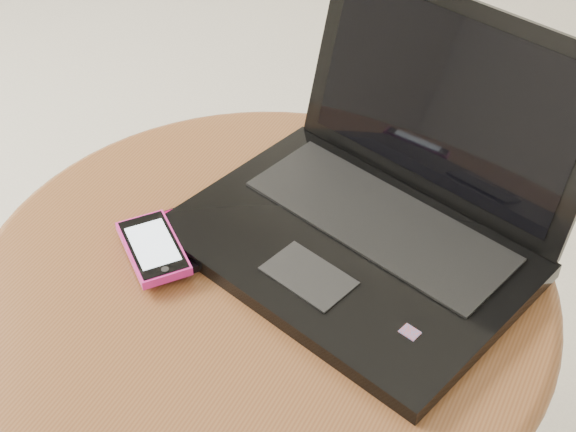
% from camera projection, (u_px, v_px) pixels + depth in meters
% --- Properties ---
extents(table, '(0.64, 0.64, 0.51)m').
position_uv_depth(table, '(264.00, 339.00, 0.98)').
color(table, '#512F1A').
rests_on(table, ground).
extents(laptop, '(0.44, 0.41, 0.24)m').
position_uv_depth(laptop, '(378.00, 206.00, 0.92)').
color(laptop, black).
rests_on(laptop, table).
extents(phone_black, '(0.11, 0.10, 0.01)m').
position_uv_depth(phone_black, '(196.00, 235.00, 0.94)').
color(phone_black, black).
rests_on(phone_black, table).
extents(phone_pink, '(0.12, 0.11, 0.01)m').
position_uv_depth(phone_pink, '(153.00, 248.00, 0.91)').
color(phone_pink, '#D6218C').
rests_on(phone_pink, phone_black).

